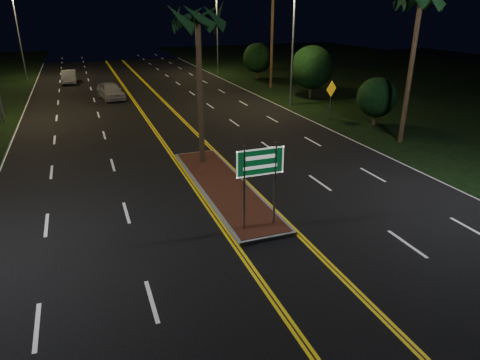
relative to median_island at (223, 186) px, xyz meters
name	(u,v)px	position (x,y,z in m)	size (l,w,h in m)	color
ground	(293,269)	(0.00, -7.00, -0.08)	(120.00, 120.00, 0.00)	black
grass_right	(439,85)	(30.00, 18.00, -0.08)	(40.00, 110.00, 0.01)	black
median_island	(223,186)	(0.00, 0.00, 0.00)	(2.25, 10.25, 0.17)	gray
highway_sign	(260,170)	(0.00, -4.20, 2.32)	(1.80, 0.08, 3.20)	gray
streetlight_left_far	(21,27)	(-10.61, 37.00, 5.57)	(1.91, 0.44, 9.00)	gray
streetlight_right_mid	(289,35)	(10.61, 15.00, 5.57)	(1.91, 0.44, 9.00)	gray
streetlight_right_far	(214,25)	(10.61, 35.00, 5.57)	(1.91, 0.44, 9.00)	gray
palm_median	(197,18)	(0.00, 3.50, 7.19)	(2.40, 2.40, 8.30)	#382819
shrub_near	(377,97)	(13.50, 7.00, 1.86)	(2.70, 2.70, 3.30)	#382819
shrub_mid	(312,67)	(14.00, 17.00, 2.64)	(3.78, 3.78, 4.62)	#382819
shrub_far	(257,58)	(13.80, 29.00, 2.25)	(3.24, 3.24, 3.96)	#382819
car_near	(110,89)	(-3.01, 22.91, 0.78)	(2.22, 5.18, 1.73)	silver
car_far	(69,76)	(-6.47, 33.42, 0.71)	(2.03, 4.74, 1.58)	#B5B8C0
warning_sign	(331,94)	(11.54, 9.69, 1.76)	(1.09, 0.48, 2.79)	gray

